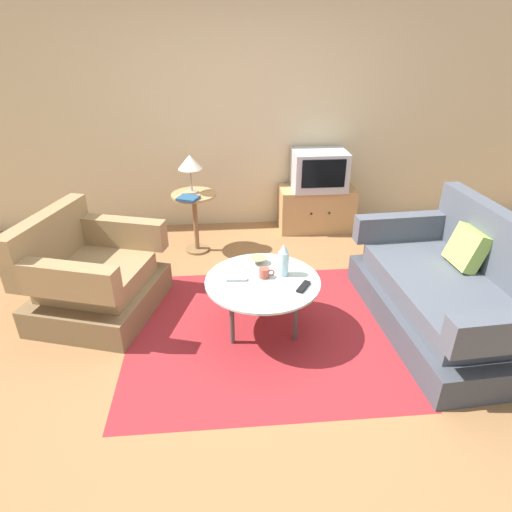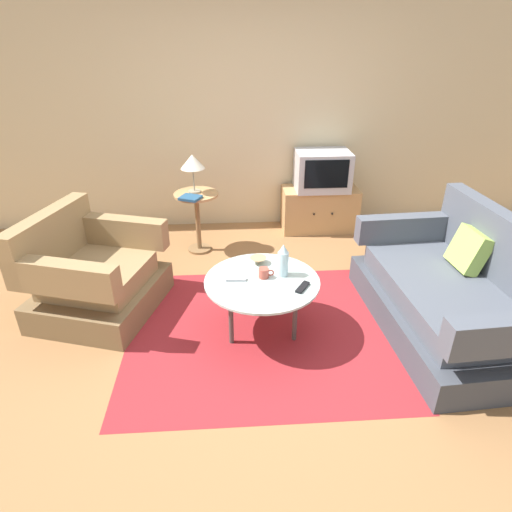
% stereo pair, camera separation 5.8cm
% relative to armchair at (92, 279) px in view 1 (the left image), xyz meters
% --- Properties ---
extents(ground_plane, '(16.00, 16.00, 0.00)m').
position_rel_armchair_xyz_m(ground_plane, '(1.42, -0.47, -0.30)').
color(ground_plane, olive).
extents(back_wall, '(9.00, 0.12, 2.70)m').
position_rel_armchair_xyz_m(back_wall, '(1.42, 1.82, 1.05)').
color(back_wall, '#CCB78E').
rests_on(back_wall, ground).
extents(area_rug, '(2.09, 1.86, 0.00)m').
position_rel_armchair_xyz_m(area_rug, '(1.38, -0.43, -0.30)').
color(area_rug, maroon).
rests_on(area_rug, ground).
extents(armchair, '(1.13, 1.20, 0.85)m').
position_rel_armchair_xyz_m(armchair, '(0.00, 0.00, 0.00)').
color(armchair, brown).
rests_on(armchair, ground).
extents(couch, '(1.04, 1.74, 0.92)m').
position_rel_armchair_xyz_m(couch, '(2.88, -0.47, -0.00)').
color(couch, '#3E424B').
rests_on(couch, ground).
extents(coffee_table, '(0.87, 0.87, 0.48)m').
position_rel_armchair_xyz_m(coffee_table, '(1.38, -0.43, 0.14)').
color(coffee_table, '#B2C6C1').
rests_on(coffee_table, ground).
extents(side_table, '(0.46, 0.46, 0.65)m').
position_rel_armchair_xyz_m(side_table, '(0.82, 1.05, 0.16)').
color(side_table, tan).
rests_on(side_table, ground).
extents(tv_stand, '(0.87, 0.43, 0.51)m').
position_rel_armchair_xyz_m(tv_stand, '(2.22, 1.52, -0.05)').
color(tv_stand, tan).
rests_on(tv_stand, ground).
extents(television, '(0.60, 0.46, 0.43)m').
position_rel_armchair_xyz_m(television, '(2.22, 1.51, 0.42)').
color(television, '#B7B7BC').
rests_on(television, tv_stand).
extents(table_lamp, '(0.24, 0.24, 0.39)m').
position_rel_armchair_xyz_m(table_lamp, '(0.80, 1.08, 0.65)').
color(table_lamp, '#9E937A').
rests_on(table_lamp, side_table).
extents(vase, '(0.08, 0.08, 0.26)m').
position_rel_armchair_xyz_m(vase, '(1.55, -0.36, 0.30)').
color(vase, silver).
rests_on(vase, coffee_table).
extents(mug, '(0.12, 0.08, 0.08)m').
position_rel_armchair_xyz_m(mug, '(1.40, -0.39, 0.21)').
color(mug, '#B74C3D').
rests_on(mug, coffee_table).
extents(bowl, '(0.13, 0.13, 0.05)m').
position_rel_armchair_xyz_m(bowl, '(1.37, -0.17, 0.20)').
color(bowl, tan).
rests_on(bowl, coffee_table).
extents(tv_remote_dark, '(0.13, 0.16, 0.02)m').
position_rel_armchair_xyz_m(tv_remote_dark, '(1.67, -0.56, 0.18)').
color(tv_remote_dark, black).
rests_on(tv_remote_dark, coffee_table).
extents(tv_remote_silver, '(0.15, 0.05, 0.02)m').
position_rel_armchair_xyz_m(tv_remote_silver, '(1.19, -0.42, 0.18)').
color(tv_remote_silver, '#B2B2B7').
rests_on(tv_remote_silver, coffee_table).
extents(book, '(0.24, 0.23, 0.03)m').
position_rel_armchair_xyz_m(book, '(0.77, 0.88, 0.36)').
color(book, navy).
rests_on(book, side_table).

